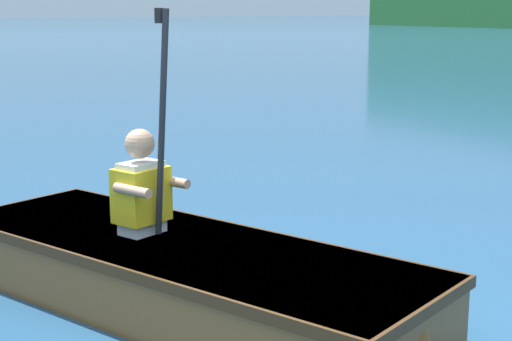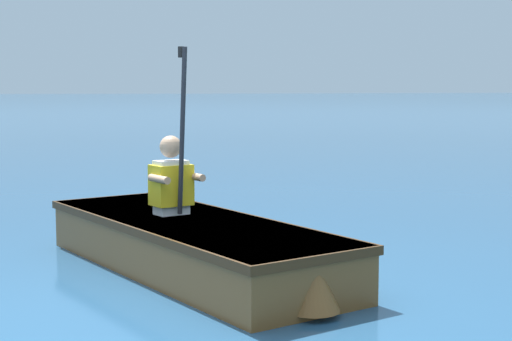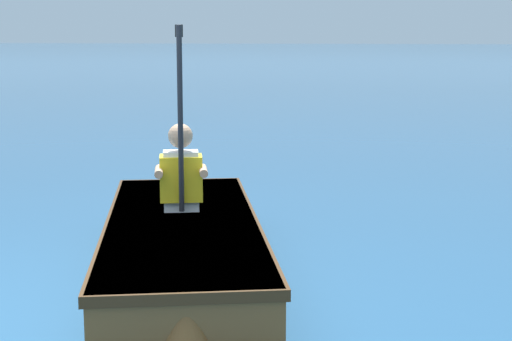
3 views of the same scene
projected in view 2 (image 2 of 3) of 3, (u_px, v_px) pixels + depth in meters
ground_plane at (131, 323)px, 4.54m from camera, size 300.00×300.00×0.00m
rowboat_foreground at (194, 242)px, 5.76m from camera, size 3.17×1.92×0.39m
person_paddler at (172, 179)px, 5.98m from camera, size 0.41×0.42×1.27m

